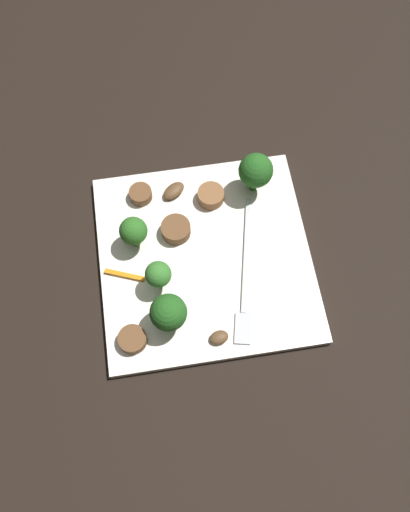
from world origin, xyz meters
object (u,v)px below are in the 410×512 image
Objects in this scene: mushroom_2 at (215,338)px; fork at (245,279)px; sausage_slice_1 at (211,196)px; sausage_slice_2 at (176,230)px; broccoli_floret_3 at (256,171)px; plate at (205,258)px; sausage_slice_3 at (133,339)px; broccoli_floret_0 at (168,313)px; broccoli_floret_1 at (158,275)px; sausage_slice_0 at (141,194)px; broccoli_floret_2 at (133,231)px; mushroom_3 at (174,191)px; pepper_strip_1 at (125,275)px.

fork is at bearing 144.18° from mushroom_2.
sausage_slice_2 is at bearing -51.17° from sausage_slice_1.
sausage_slice_2 is at bearing -66.01° from broccoli_floret_3.
fork is at bearing 48.59° from plate.
sausage_slice_3 is at bearing -44.56° from broccoli_floret_3.
broccoli_floret_1 is at bearing -173.02° from broccoli_floret_0.
sausage_slice_0 is at bearing -162.30° from mushroom_2.
broccoli_floret_2 is (-0.10, -0.03, -0.00)m from broccoli_floret_0.
broccoli_floret_3 reaches higher than sausage_slice_3.
broccoli_floret_3 is at bearing 156.75° from mushroom_2.
sausage_slice_0 is at bearing -146.40° from sausage_slice_2.
broccoli_floret_0 reaches higher than fork.
sausage_slice_2 reaches higher than sausage_slice_0.
mushroom_3 is at bearing -139.37° from fork.
sausage_slice_3 is at bearing -46.80° from plate.
plate is 5.23× the size of pepper_strip_1.
broccoli_floret_0 is (0.04, -0.09, 0.03)m from fork.
plate is 4.35× the size of broccoli_floret_0.
broccoli_floret_3 reaches higher than sausage_slice_0.
broccoli_floret_0 is at bearing -55.27° from fork.
mushroom_3 is at bearing 158.88° from sausage_slice_3.
mushroom_2 is (0.13, 0.07, -0.03)m from broccoli_floret_2.
sausage_slice_1 reaches higher than mushroom_2.
broccoli_floret_1 reaches higher than sausage_slice_1.
fork is 0.11m from sausage_slice_1.
plate is 5.01× the size of broccoli_floret_2.
mushroom_2 is 0.69× the size of mushroom_3.
mushroom_3 is (-0.19, -0.02, 0.00)m from mushroom_2.
mushroom_2 is at bearing 29.33° from broccoli_floret_2.
sausage_slice_0 is at bearing -126.93° from fork.
broccoli_floret_3 is at bearing 135.44° from sausage_slice_3.
sausage_slice_0 is 0.18m from sausage_slice_3.
plate is 0.13m from sausage_slice_3.
broccoli_floret_2 is at bearing -159.14° from broccoli_floret_1.
plate is at bearing 96.17° from pepper_strip_1.
fork is 3.16× the size of broccoli_floret_0.
broccoli_floret_3 is at bearing 118.52° from pepper_strip_1.
fork is 8.51× the size of mushroom_2.
broccoli_floret_2 is at bearing 155.67° from pepper_strip_1.
broccoli_floret_3 is at bearing 138.07° from plate.
sausage_slice_2 reaches higher than pepper_strip_1.
sausage_slice_2 is at bearing 152.51° from sausage_slice_3.
broccoli_floret_3 is at bearing 177.74° from fork.
broccoli_floret_1 is at bearing 66.97° from pepper_strip_1.
broccoli_floret_3 is at bearing 109.00° from broccoli_floret_2.
broccoli_floret_0 is 0.06m from mushroom_2.
broccoli_floret_1 is (0.03, -0.06, 0.04)m from plate.
sausage_slice_2 is (0.05, 0.04, 0.00)m from sausage_slice_0.
fork is 0.14m from sausage_slice_3.
broccoli_floret_3 is 1.77× the size of sausage_slice_2.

